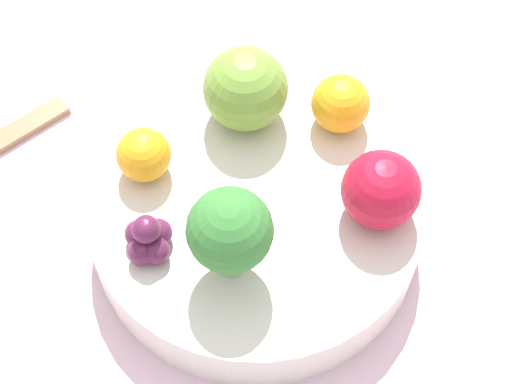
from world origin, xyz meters
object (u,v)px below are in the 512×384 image
(apple_red, at_px, (381,190))
(grape_cluster, at_px, (148,240))
(spoon, at_px, (19,131))
(apple_green, at_px, (245,89))
(orange_front, at_px, (336,101))
(orange_back, at_px, (144,155))
(broccoli, at_px, (230,232))
(bowl, at_px, (256,217))

(apple_red, xyz_separation_m, grape_cluster, (0.12, -0.09, -0.01))
(spoon, bearing_deg, apple_green, 126.72)
(apple_green, xyz_separation_m, grape_cluster, (0.12, 0.03, -0.02))
(orange_front, bearing_deg, orange_back, -29.78)
(grape_cluster, bearing_deg, orange_front, 171.78)
(broccoli, relative_size, spoon, 0.87)
(apple_red, height_order, apple_green, apple_green)
(broccoli, bearing_deg, grape_cluster, -61.15)
(orange_back, bearing_deg, broccoli, 80.91)
(broccoli, xyz_separation_m, apple_red, (-0.09, 0.04, -0.02))
(apple_red, xyz_separation_m, apple_green, (-0.00, -0.11, 0.00))
(bowl, xyz_separation_m, grape_cluster, (0.07, -0.03, 0.03))
(bowl, relative_size, orange_front, 5.56)
(broccoli, bearing_deg, orange_front, -169.70)
(orange_back, relative_size, grape_cluster, 1.05)
(bowl, distance_m, apple_red, 0.09)
(orange_front, bearing_deg, grape_cluster, -8.22)
(apple_red, relative_size, spoon, 0.62)
(apple_red, relative_size, orange_front, 1.26)
(broccoli, xyz_separation_m, orange_front, (-0.13, -0.02, -0.02))
(apple_green, distance_m, spoon, 0.18)
(bowl, bearing_deg, grape_cluster, -20.10)
(orange_back, bearing_deg, apple_red, 120.04)
(broccoli, xyz_separation_m, spoon, (0.01, -0.21, -0.08))
(apple_green, bearing_deg, apple_red, 89.46)
(apple_red, distance_m, orange_back, 0.15)
(orange_front, distance_m, grape_cluster, 0.16)
(apple_green, xyz_separation_m, spoon, (0.10, -0.14, -0.07))
(orange_back, distance_m, spoon, 0.13)
(broccoli, distance_m, orange_back, 0.09)
(apple_red, xyz_separation_m, orange_back, (0.08, -0.13, -0.01))
(bowl, height_order, spoon, bowl)
(bowl, height_order, orange_back, orange_back)
(bowl, bearing_deg, orange_front, -177.69)
(apple_green, bearing_deg, bowl, 47.53)
(bowl, distance_m, broccoli, 0.08)
(bowl, relative_size, spoon, 2.72)
(bowl, bearing_deg, spoon, -73.78)
(apple_red, height_order, spoon, apple_red)
(apple_green, relative_size, grape_cluster, 1.68)
(broccoli, bearing_deg, apple_red, 154.86)
(broccoli, distance_m, grape_cluster, 0.06)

